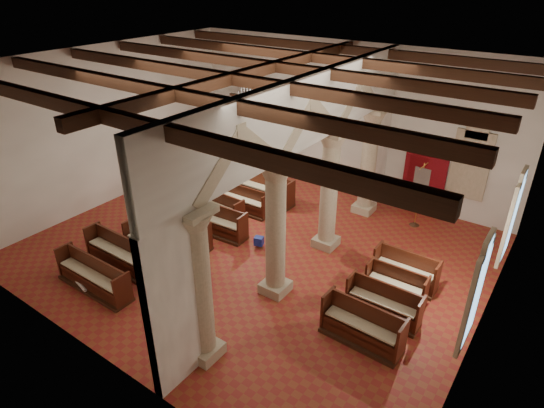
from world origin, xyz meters
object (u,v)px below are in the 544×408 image
Objects in this scene: lectern at (265,162)px; aisle_pew_0 at (362,330)px; processional_banner at (417,206)px; nave_pew_0 at (94,280)px; pipe_organ at (250,139)px.

lectern is 0.52× the size of aisle_pew_0.
processional_banner is at bearing 100.03° from aisle_pew_0.
processional_banner is 11.07m from nave_pew_0.
aisle_pew_0 is (9.21, -7.41, -1.01)m from pipe_organ.
nave_pew_0 is (1.07, -9.96, -0.12)m from lectern.
processional_banner is at bearing -6.31° from pipe_organ.
pipe_organ reaches higher than nave_pew_0.
lectern is at bearing 96.04° from nave_pew_0.
processional_banner reaches higher than aisle_pew_0.
lectern is 10.02m from nave_pew_0.
lectern is (0.87, -0.01, -0.92)m from pipe_organ.
pipe_organ is 1.26m from lectern.
pipe_organ is 10.21m from nave_pew_0.
aisle_pew_0 is at bearing -20.24° from lectern.
pipe_organ is 4.02× the size of lectern.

